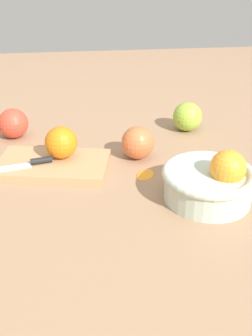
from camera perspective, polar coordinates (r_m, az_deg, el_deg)
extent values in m
plane|color=#997556|center=(0.89, -3.67, 0.14)|extent=(2.40, 2.40, 0.00)
cylinder|color=beige|center=(0.78, 11.46, -2.58)|extent=(0.17, 0.17, 0.05)
torus|color=beige|center=(0.77, 11.65, -0.85)|extent=(0.18, 0.18, 0.02)
sphere|color=orange|center=(0.77, 14.17, 0.02)|extent=(0.07, 0.07, 0.07)
cube|color=tan|center=(0.90, -10.35, 0.45)|extent=(0.27, 0.19, 0.02)
sphere|color=orange|center=(0.89, -9.12, 3.57)|extent=(0.07, 0.07, 0.07)
cube|color=silver|center=(0.88, -16.79, -0.11)|extent=(0.11, 0.04, 0.00)
cylinder|color=black|center=(0.88, -11.86, 0.98)|extent=(0.05, 0.02, 0.01)
sphere|color=#D6422D|center=(1.06, -15.61, 6.07)|extent=(0.08, 0.08, 0.08)
sphere|color=#CC6638|center=(0.92, 1.68, 3.59)|extent=(0.08, 0.08, 0.08)
sphere|color=#8EB738|center=(1.08, 8.65, 7.17)|extent=(0.08, 0.08, 0.08)
ellipsoid|color=orange|center=(0.86, 2.73, -0.75)|extent=(0.06, 0.06, 0.01)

